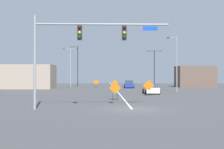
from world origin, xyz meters
TOP-DOWN VIEW (x-y plane):
  - ground at (0.00, 0.00)m, footprint 135.52×135.52m
  - road_centre_stripe at (0.00, 37.64)m, footprint 0.16×75.29m
  - traffic_signal_assembly at (-3.95, -0.01)m, footprint 10.00×0.44m
  - street_lamp_far_left at (-8.75, 35.70)m, footprint 3.12×0.24m
  - street_lamp_far_right at (8.61, 20.77)m, footprint 1.57×0.24m
  - street_lamp_mid_right at (-8.26, 44.62)m, footprint 1.80×0.24m
  - street_lamp_mid_left at (9.18, 42.18)m, footprint 3.23×0.24m
  - construction_sign_left_shoulder at (3.40, 13.65)m, footprint 1.32×0.21m
  - construction_sign_left_lane at (-3.58, 33.38)m, footprint 1.09×0.14m
  - construction_sign_right_lane at (-0.14, 30.44)m, footprint 1.07×0.23m
  - construction_sign_median_near at (-0.96, 7.80)m, footprint 1.20×0.14m
  - car_white_mid at (4.32, 17.51)m, footprint 2.00×3.89m
  - car_blue_passing at (2.92, 35.72)m, footprint 2.15×4.01m
  - roadside_building_west at (-16.28, 33.89)m, footprint 9.00×6.92m
  - roadside_building_east at (17.53, 39.73)m, footprint 7.78×5.15m

SIDE VIEW (x-z plane):
  - ground at x=0.00m, z-range 0.00..0.00m
  - road_centre_stripe at x=0.00m, z-range 0.00..0.01m
  - car_white_mid at x=4.32m, z-range -0.03..1.29m
  - car_blue_passing at x=2.92m, z-range -0.05..1.46m
  - construction_sign_right_lane at x=-0.14m, z-range 0.21..1.90m
  - construction_sign_left_lane at x=-3.58m, z-range 0.24..2.03m
  - construction_sign_median_near at x=-0.96m, z-range 0.23..2.08m
  - construction_sign_left_shoulder at x=3.40m, z-range 0.23..2.16m
  - roadside_building_east at x=17.53m, z-range 0.00..4.51m
  - roadside_building_west at x=-16.28m, z-range 0.00..4.51m
  - street_lamp_far_right at x=8.61m, z-range 0.39..8.63m
  - street_lamp_far_left at x=-8.75m, z-range 0.71..8.64m
  - street_lamp_mid_left at x=9.18m, z-range 0.73..8.84m
  - street_lamp_mid_right at x=-8.26m, z-range 0.42..9.66m
  - traffic_signal_assembly at x=-3.95m, z-range 1.58..8.50m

